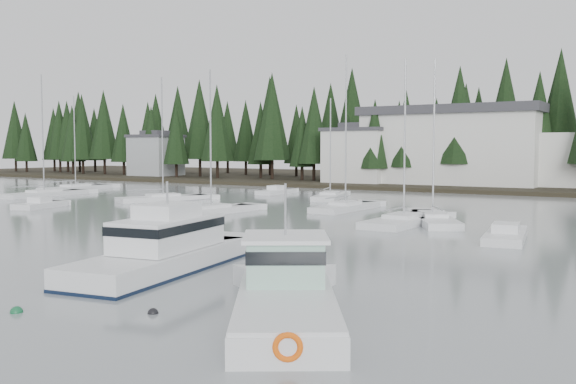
# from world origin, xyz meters

# --- Properties ---
(far_shore_land) EXTENTS (240.00, 54.00, 1.00)m
(far_shore_land) POSITION_xyz_m (0.00, 97.00, 0.00)
(far_shore_land) COLOR black
(far_shore_land) RESTS_ON ground
(conifer_treeline) EXTENTS (200.00, 22.00, 20.00)m
(conifer_treeline) POSITION_xyz_m (0.00, 86.00, 0.00)
(conifer_treeline) COLOR black
(conifer_treeline) RESTS_ON ground
(house_west) EXTENTS (9.54, 7.42, 8.75)m
(house_west) POSITION_xyz_m (-18.00, 79.00, 4.65)
(house_west) COLOR silver
(house_west) RESTS_ON ground
(house_far_west) EXTENTS (8.48, 7.42, 8.25)m
(house_far_west) POSITION_xyz_m (-60.00, 81.00, 4.40)
(house_far_west) COLOR #999EA0
(house_far_west) RESTS_ON ground
(harbor_inn) EXTENTS (29.50, 11.50, 10.90)m
(harbor_inn) POSITION_xyz_m (-2.96, 82.34, 5.78)
(harbor_inn) COLOR silver
(harbor_inn) RESTS_ON ground
(cabin_cruiser_center) EXTENTS (4.98, 11.22, 4.65)m
(cabin_cruiser_center) POSITION_xyz_m (2.75, 14.31, 0.70)
(cabin_cruiser_center) COLOR silver
(cabin_cruiser_center) RESTS_ON ground
(lobster_boat_teal) EXTENTS (7.34, 9.15, 4.93)m
(lobster_boat_teal) POSITION_xyz_m (11.76, 10.18, 0.59)
(lobster_boat_teal) COLOR silver
(lobster_boat_teal) RESTS_ON ground
(sailboat_0) EXTENTS (2.84, 9.01, 14.35)m
(sailboat_0) POSITION_xyz_m (-2.91, 44.18, 0.09)
(sailboat_0) COLOR silver
(sailboat_0) RESTS_ON ground
(sailboat_3) EXTENTS (6.51, 9.71, 13.42)m
(sailboat_3) POSITION_xyz_m (-23.63, 43.11, 0.07)
(sailboat_3) COLOR silver
(sailboat_3) RESTS_ON ground
(sailboat_5) EXTENTS (3.75, 10.96, 12.91)m
(sailboat_5) POSITION_xyz_m (-45.63, 50.33, 0.06)
(sailboat_5) COLOR silver
(sailboat_5) RESTS_ON ground
(sailboat_6) EXTENTS (3.43, 10.82, 14.44)m
(sailboat_6) POSITION_xyz_m (-39.90, 40.97, 0.07)
(sailboat_6) COLOR silver
(sailboat_6) RESTS_ON ground
(sailboat_8) EXTENTS (3.65, 9.64, 12.61)m
(sailboat_8) POSITION_xyz_m (-11.23, 35.46, 0.07)
(sailboat_8) COLOR silver
(sailboat_8) RESTS_ON ground
(sailboat_10) EXTENTS (3.28, 9.46, 12.46)m
(sailboat_10) POSITION_xyz_m (5.48, 36.74, 0.06)
(sailboat_10) COLOR silver
(sailboat_10) RESTS_ON ground
(sailboat_11) EXTENTS (5.15, 9.51, 11.47)m
(sailboat_11) POSITION_xyz_m (-10.14, 55.02, 0.06)
(sailboat_11) COLOR silver
(sailboat_11) RESTS_ON ground
(sailboat_12) EXTENTS (7.06, 10.10, 12.59)m
(sailboat_12) POSITION_xyz_m (6.89, 38.96, 0.07)
(sailboat_12) COLOR silver
(sailboat_12) RESTS_ON ground
(runabout_0) EXTENTS (3.33, 5.61, 1.42)m
(runabout_0) POSITION_xyz_m (-28.05, 31.30, 0.13)
(runabout_0) COLOR silver
(runabout_0) RESTS_ON ground
(runabout_1) EXTENTS (3.16, 6.92, 1.42)m
(runabout_1) POSITION_xyz_m (13.69, 32.26, 0.13)
(runabout_1) COLOR silver
(runabout_1) RESTS_ON ground
(runabout_3) EXTENTS (2.23, 6.01, 1.42)m
(runabout_3) POSITION_xyz_m (-19.09, 58.05, 0.13)
(runabout_3) COLOR silver
(runabout_3) RESTS_ON ground
(mooring_buoy_green) EXTENTS (0.43, 0.43, 0.43)m
(mooring_buoy_green) POSITION_xyz_m (3.60, 6.16, 0.00)
(mooring_buoy_green) COLOR #145933
(mooring_buoy_green) RESTS_ON ground
(mooring_buoy_dark) EXTENTS (0.37, 0.37, 0.37)m
(mooring_buoy_dark) POSITION_xyz_m (7.60, 8.46, 0.00)
(mooring_buoy_dark) COLOR black
(mooring_buoy_dark) RESTS_ON ground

